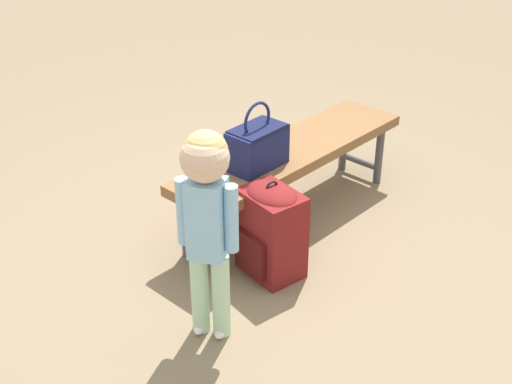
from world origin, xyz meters
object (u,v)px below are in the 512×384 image
(backpack_large, at_px, (271,228))
(handbag, at_px, (257,145))
(backpack_small, at_px, (259,208))
(child_standing, at_px, (207,205))
(park_bench, at_px, (292,156))

(backpack_large, bearing_deg, handbag, -127.11)
(backpack_small, bearing_deg, child_standing, 25.61)
(handbag, xyz_separation_m, backpack_large, (0.20, 0.26, -0.31))
(park_bench, distance_m, handbag, 0.36)
(child_standing, bearing_deg, handbag, -154.16)
(backpack_small, bearing_deg, backpack_large, 50.57)
(handbag, relative_size, backpack_large, 0.68)
(handbag, bearing_deg, park_bench, -179.26)
(handbag, height_order, backpack_large, handbag)
(backpack_large, bearing_deg, park_bench, -152.18)
(handbag, relative_size, backpack_small, 1.02)
(park_bench, height_order, backpack_small, park_bench)
(park_bench, height_order, handbag, handbag)
(park_bench, relative_size, backpack_large, 3.00)
(park_bench, bearing_deg, backpack_small, -0.74)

